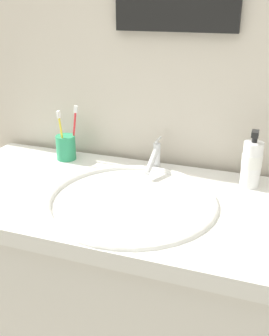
{
  "coord_description": "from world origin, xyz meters",
  "views": [
    {
      "loc": [
        0.31,
        -0.96,
        1.42
      ],
      "look_at": [
        -0.03,
        0.0,
        0.98
      ],
      "focal_mm": 42.7,
      "sensor_mm": 36.0,
      "label": 1
    }
  ],
  "objects_px": {
    "faucet": "(155,157)",
    "toothbrush_cup": "(66,147)",
    "toothbrush_red": "(74,129)",
    "soap_dispenser": "(252,163)",
    "toothbrush_yellow": "(61,132)"
  },
  "relations": [
    {
      "from": "faucet",
      "to": "toothbrush_yellow",
      "type": "relative_size",
      "value": 0.83
    },
    {
      "from": "toothbrush_yellow",
      "to": "faucet",
      "type": "bearing_deg",
      "value": 5.73
    },
    {
      "from": "faucet",
      "to": "toothbrush_red",
      "type": "bearing_deg",
      "value": 178.64
    },
    {
      "from": "faucet",
      "to": "toothbrush_red",
      "type": "height_order",
      "value": "toothbrush_red"
    },
    {
      "from": "toothbrush_red",
      "to": "toothbrush_yellow",
      "type": "bearing_deg",
      "value": -126.44
    },
    {
      "from": "faucet",
      "to": "soap_dispenser",
      "type": "bearing_deg",
      "value": -3.34
    },
    {
      "from": "toothbrush_yellow",
      "to": "soap_dispenser",
      "type": "distance_m",
      "value": 0.63
    },
    {
      "from": "toothbrush_cup",
      "to": "faucet",
      "type": "bearing_deg",
      "value": 1.1
    },
    {
      "from": "toothbrush_red",
      "to": "soap_dispenser",
      "type": "xyz_separation_m",
      "value": [
        0.6,
        -0.02,
        -0.04
      ]
    },
    {
      "from": "toothbrush_yellow",
      "to": "soap_dispenser",
      "type": "relative_size",
      "value": 1.0
    },
    {
      "from": "toothbrush_cup",
      "to": "toothbrush_red",
      "type": "xyz_separation_m",
      "value": [
        0.03,
        0.01,
        0.07
      ]
    },
    {
      "from": "soap_dispenser",
      "to": "toothbrush_cup",
      "type": "bearing_deg",
      "value": 178.95
    },
    {
      "from": "toothbrush_cup",
      "to": "toothbrush_yellow",
      "type": "relative_size",
      "value": 0.48
    },
    {
      "from": "faucet",
      "to": "toothbrush_cup",
      "type": "bearing_deg",
      "value": -178.9
    },
    {
      "from": "toothbrush_red",
      "to": "soap_dispenser",
      "type": "height_order",
      "value": "toothbrush_red"
    }
  ]
}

